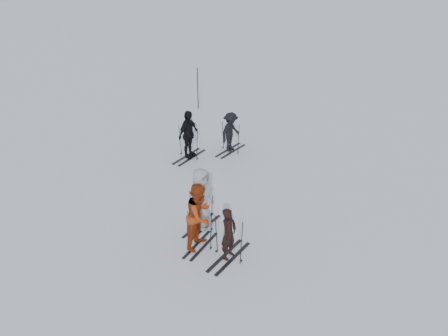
% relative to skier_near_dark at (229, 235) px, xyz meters
% --- Properties ---
extents(ground, '(120.00, 120.00, 0.00)m').
position_rel_skier_near_dark_xyz_m(ground, '(-1.66, 2.27, -0.78)').
color(ground, silver).
rests_on(ground, ground).
extents(skier_near_dark, '(0.44, 0.61, 1.55)m').
position_rel_skier_near_dark_xyz_m(skier_near_dark, '(0.00, 0.00, 0.00)').
color(skier_near_dark, black).
rests_on(skier_near_dark, ground).
extents(skier_red, '(0.80, 1.01, 2.02)m').
position_rel_skier_near_dark_xyz_m(skier_red, '(-0.98, 0.16, 0.23)').
color(skier_red, '#993511').
rests_on(skier_red, ground).
extents(skier_grey, '(0.74, 1.03, 1.96)m').
position_rel_skier_near_dark_xyz_m(skier_grey, '(-1.42, 1.09, 0.21)').
color(skier_grey, '#9CA0A5').
rests_on(skier_grey, ground).
extents(skier_uphill_left, '(0.62, 1.19, 1.94)m').
position_rel_skier_near_dark_xyz_m(skier_uphill_left, '(-4.19, 5.37, 0.19)').
color(skier_uphill_left, black).
rests_on(skier_uphill_left, ground).
extents(skier_uphill_far, '(0.80, 1.16, 1.64)m').
position_rel_skier_near_dark_xyz_m(skier_uphill_far, '(-2.93, 6.64, 0.04)').
color(skier_uphill_far, black).
rests_on(skier_uphill_far, ground).
extents(skis_near_dark, '(1.95, 1.20, 1.34)m').
position_rel_skier_near_dark_xyz_m(skis_near_dark, '(0.00, 0.00, -0.10)').
color(skis_near_dark, black).
rests_on(skis_near_dark, ground).
extents(skis_red, '(1.62, 0.90, 1.16)m').
position_rel_skier_near_dark_xyz_m(skis_red, '(-0.98, 0.16, -0.19)').
color(skis_red, black).
rests_on(skis_red, ground).
extents(skis_grey, '(1.79, 1.10, 1.24)m').
position_rel_skier_near_dark_xyz_m(skis_grey, '(-1.42, 1.09, -0.16)').
color(skis_grey, black).
rests_on(skis_grey, ground).
extents(skis_uphill_left, '(1.96, 1.21, 1.35)m').
position_rel_skier_near_dark_xyz_m(skis_uphill_left, '(-4.19, 5.37, -0.10)').
color(skis_uphill_left, black).
rests_on(skis_uphill_left, ground).
extents(skis_uphill_far, '(1.88, 1.24, 1.27)m').
position_rel_skier_near_dark_xyz_m(skis_uphill_far, '(-2.93, 6.64, -0.14)').
color(skis_uphill_far, black).
rests_on(skis_uphill_far, ground).
extents(piste_marker, '(0.06, 0.06, 2.08)m').
position_rel_skier_near_dark_xyz_m(piste_marker, '(-6.55, 10.69, 0.26)').
color(piste_marker, black).
rests_on(piste_marker, ground).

